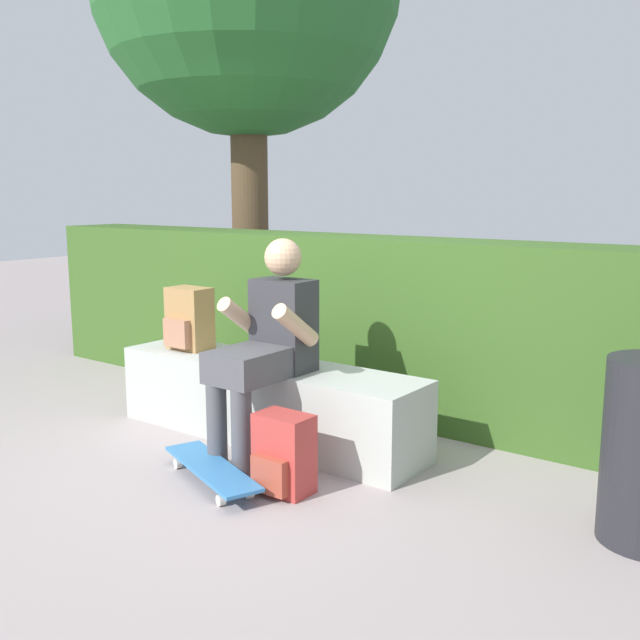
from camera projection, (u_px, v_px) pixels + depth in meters
name	position (u px, v px, depth m)	size (l,w,h in m)	color
ground_plane	(217.00, 459.00, 4.08)	(24.00, 24.00, 0.00)	#9C8F8E
bench_main	(267.00, 401.00, 4.38)	(2.04, 0.48, 0.47)	#ABB1AA
person_skater	(267.00, 340.00, 4.02)	(0.49, 0.62, 1.22)	#333338
skateboard_near_person	(212.00, 469.00, 3.73)	(0.82, 0.48, 0.09)	teal
backpack_on_bench	(189.00, 319.00, 4.68)	(0.28, 0.23, 0.40)	#A37A47
backpack_on_ground	(283.00, 455.00, 3.59)	(0.28, 0.23, 0.40)	#B23833
hedge_row	(303.00, 315.00, 5.30)	(4.88, 0.55, 1.18)	#365A21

